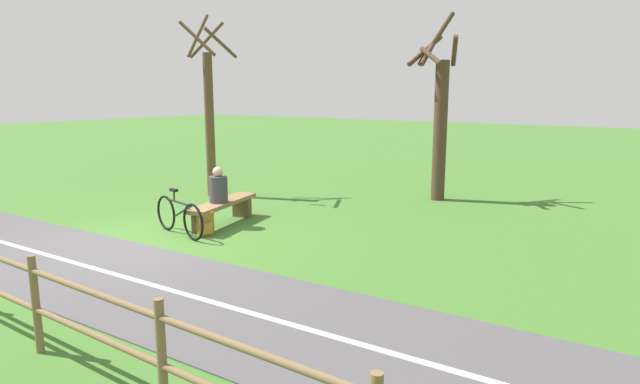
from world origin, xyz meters
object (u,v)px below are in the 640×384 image
(bicycle, at_px, (179,216))
(tree_near_bench, at_px, (209,114))
(person_seated, at_px, (218,188))
(backpack, at_px, (205,224))
(tree_by_path, at_px, (439,118))
(bench, at_px, (223,208))

(bicycle, height_order, tree_near_bench, tree_near_bench)
(person_seated, xyz_separation_m, bicycle, (0.90, -0.14, -0.43))
(person_seated, height_order, backpack, person_seated)
(tree_by_path, bearing_deg, tree_near_bench, -59.94)
(backpack, height_order, tree_by_path, tree_by_path)
(bicycle, relative_size, tree_by_path, 0.37)
(person_seated, distance_m, tree_near_bench, 3.60)
(tree_near_bench, bearing_deg, tree_by_path, 120.06)
(bench, distance_m, person_seated, 0.47)
(person_seated, relative_size, tree_by_path, 0.16)
(person_seated, relative_size, bicycle, 0.43)
(tree_by_path, bearing_deg, bench, -26.58)
(bench, bearing_deg, tree_near_bench, -143.68)
(bench, bearing_deg, tree_by_path, 139.36)
(bench, height_order, tree_near_bench, tree_near_bench)
(bench, xyz_separation_m, backpack, (0.79, 0.33, -0.12))
(bench, relative_size, backpack, 4.54)
(bicycle, xyz_separation_m, tree_near_bench, (-3.10, -2.39, 1.74))
(person_seated, bearing_deg, tree_by_path, 140.36)
(person_seated, height_order, tree_near_bench, tree_near_bench)
(bicycle, distance_m, tree_near_bench, 4.28)
(backpack, xyz_separation_m, tree_by_path, (-5.71, 2.14, 1.79))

